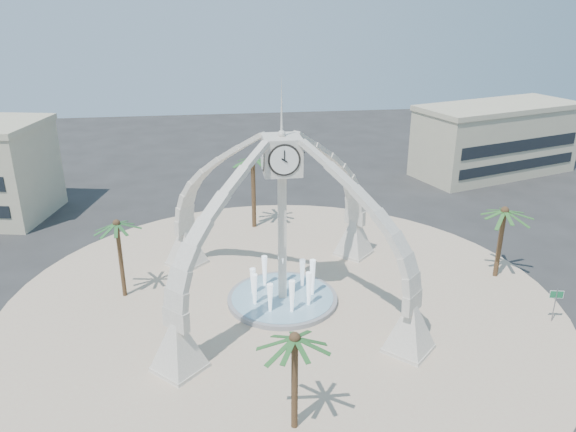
{
  "coord_description": "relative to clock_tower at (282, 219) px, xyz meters",
  "views": [
    {
      "loc": [
        -4.44,
        -35.48,
        20.88
      ],
      "look_at": [
        0.68,
        2.0,
        5.9
      ],
      "focal_mm": 35.0,
      "sensor_mm": 36.0,
      "label": 1
    }
  ],
  "objects": [
    {
      "name": "palm_west",
      "position": [
        -11.49,
        2.4,
        -0.74
      ],
      "size": [
        3.46,
        3.46,
        6.48
      ],
      "rotation": [
        0.0,
        0.0,
        -0.04
      ],
      "color": "brown",
      "rests_on": "ground"
    },
    {
      "name": "street_sign",
      "position": [
        17.91,
        -5.19,
        -4.68
      ],
      "size": [
        0.91,
        0.22,
        2.53
      ],
      "rotation": [
        0.0,
        0.0,
        -0.22
      ],
      "color": "slate",
      "rests_on": "ground"
    },
    {
      "name": "fountain",
      "position": [
        0.0,
        0.0,
        -6.2
      ],
      "size": [
        8.0,
        8.0,
        3.62
      ],
      "color": "gray",
      "rests_on": "ground"
    },
    {
      "name": "plaza",
      "position": [
        0.0,
        0.0,
        -6.46
      ],
      "size": [
        40.0,
        40.0,
        0.06
      ],
      "primitive_type": "cylinder",
      "color": "#BCAA8B",
      "rests_on": "ground"
    },
    {
      "name": "ground",
      "position": [
        0.0,
        0.0,
        -6.49
      ],
      "size": [
        140.0,
        140.0,
        0.0
      ],
      "primitive_type": "plane",
      "color": "#282828",
      "rests_on": "ground"
    },
    {
      "name": "palm_south",
      "position": [
        -1.0,
        -12.75,
        -1.13
      ],
      "size": [
        4.2,
        4.2,
        6.13
      ],
      "rotation": [
        0.0,
        0.0,
        0.17
      ],
      "color": "brown",
      "rests_on": "ground"
    },
    {
      "name": "building_ne",
      "position": [
        30.0,
        28.0,
        -2.18
      ],
      "size": [
        21.87,
        14.17,
        8.6
      ],
      "rotation": [
        0.0,
        0.0,
        0.31
      ],
      "color": "#B8AE8F",
      "rests_on": "ground"
    },
    {
      "name": "clock_tower",
      "position": [
        0.0,
        0.0,
        0.0
      ],
      "size": [
        17.94,
        17.94,
        16.3
      ],
      "color": "silver",
      "rests_on": "ground"
    },
    {
      "name": "palm_north",
      "position": [
        -0.9,
        14.37,
        0.33
      ],
      "size": [
        5.72,
        5.72,
        7.75
      ],
      "rotation": [
        0.0,
        0.0,
        -0.43
      ],
      "color": "brown",
      "rests_on": "ground"
    },
    {
      "name": "palm_east",
      "position": [
        17.27,
        1.65,
        -0.98
      ],
      "size": [
        5.15,
        5.15,
        6.33
      ],
      "rotation": [
        0.0,
        0.0,
        0.39
      ],
      "color": "brown",
      "rests_on": "ground"
    }
  ]
}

